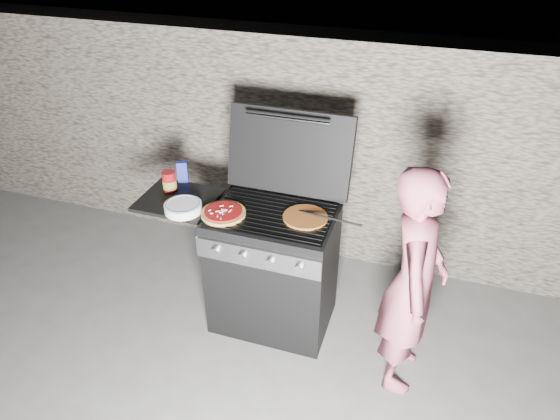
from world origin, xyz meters
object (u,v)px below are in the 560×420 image
(pizza_topped, at_px, (223,212))
(sauce_jar, at_px, (169,181))
(gas_grill, at_px, (239,262))
(person, at_px, (413,283))

(pizza_topped, distance_m, sauce_jar, 0.51)
(gas_grill, height_order, person, person)
(pizza_topped, bearing_deg, person, -4.27)
(gas_grill, bearing_deg, sauce_jar, 171.74)
(pizza_topped, bearing_deg, sauce_jar, 159.33)
(gas_grill, height_order, sauce_jar, sauce_jar)
(pizza_topped, relative_size, sauce_jar, 1.99)
(pizza_topped, xyz_separation_m, person, (1.21, -0.09, -0.18))
(gas_grill, distance_m, person, 1.22)
(gas_grill, xyz_separation_m, sauce_jar, (-0.52, 0.08, 0.52))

